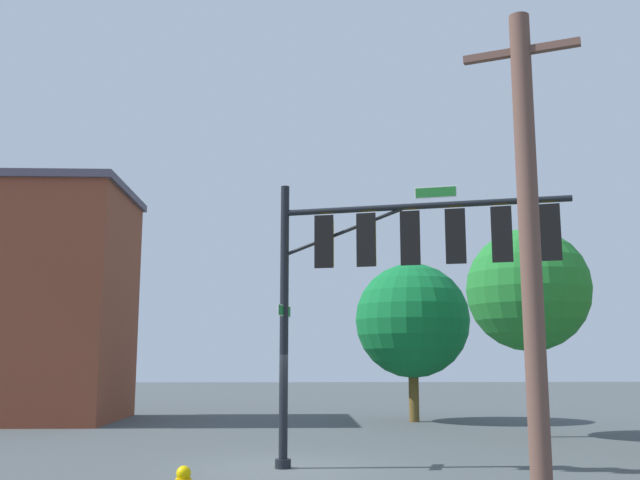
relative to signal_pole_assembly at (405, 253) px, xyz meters
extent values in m
plane|color=#42494B|center=(-2.70, 0.77, -4.75)|extent=(120.00, 120.00, 0.00)
cylinder|color=black|center=(-2.70, 0.77, -1.53)|extent=(0.20, 0.20, 6.45)
cylinder|color=black|center=(-2.70, 0.77, -4.65)|extent=(0.36, 0.36, 0.20)
cylinder|color=black|center=(0.38, -0.14, 1.05)|extent=(6.21, 1.95, 0.14)
cylinder|color=black|center=(-1.31, 0.36, 0.55)|extent=(2.82, 0.90, 1.08)
cube|color=yellow|center=(-1.75, 0.49, 0.30)|extent=(0.40, 0.43, 1.10)
cube|color=black|center=(-1.80, 0.29, 0.30)|extent=(0.44, 0.15, 1.22)
sphere|color=#FF2018|center=(-1.70, 0.68, 0.64)|extent=(0.22, 0.22, 0.22)
cylinder|color=yellow|center=(-1.69, 0.74, 0.69)|extent=(0.26, 0.19, 0.23)
sphere|color=#855607|center=(-1.70, 0.68, 0.30)|extent=(0.22, 0.22, 0.22)
cylinder|color=yellow|center=(-1.69, 0.74, 0.35)|extent=(0.26, 0.19, 0.23)
sphere|color=#0B621E|center=(-1.70, 0.68, -0.04)|extent=(0.22, 0.22, 0.22)
cylinder|color=yellow|center=(-1.69, 0.74, 0.01)|extent=(0.26, 0.19, 0.23)
cube|color=gold|center=(-0.80, 0.21, 0.30)|extent=(0.41, 0.44, 1.10)
cube|color=black|center=(-0.86, 0.02, 0.30)|extent=(0.43, 0.17, 1.22)
sphere|color=#FF2018|center=(-0.74, 0.40, 0.64)|extent=(0.22, 0.22, 0.22)
cylinder|color=gold|center=(-0.73, 0.46, 0.69)|extent=(0.26, 0.20, 0.23)
sphere|color=#855607|center=(-0.74, 0.40, 0.30)|extent=(0.22, 0.22, 0.22)
cylinder|color=gold|center=(-0.73, 0.46, 0.35)|extent=(0.26, 0.20, 0.23)
sphere|color=#0B621E|center=(-0.74, 0.40, -0.04)|extent=(0.22, 0.22, 0.22)
cylinder|color=gold|center=(-0.73, 0.46, 0.01)|extent=(0.26, 0.20, 0.23)
cube|color=gold|center=(0.14, -0.07, 0.30)|extent=(0.41, 0.44, 1.10)
cube|color=black|center=(0.09, -0.26, 0.30)|extent=(0.43, 0.16, 1.22)
sphere|color=#FF2018|center=(0.20, 0.12, 0.64)|extent=(0.22, 0.22, 0.22)
cylinder|color=gold|center=(0.22, 0.18, 0.69)|extent=(0.26, 0.20, 0.23)
sphere|color=#855607|center=(0.20, 0.12, 0.30)|extent=(0.22, 0.22, 0.22)
cylinder|color=gold|center=(0.22, 0.18, 0.35)|extent=(0.26, 0.20, 0.23)
sphere|color=#0B621E|center=(0.20, 0.12, -0.04)|extent=(0.22, 0.22, 0.22)
cylinder|color=gold|center=(0.22, 0.18, 0.01)|extent=(0.26, 0.20, 0.23)
cube|color=#E7B510|center=(1.09, -0.35, 0.30)|extent=(0.41, 0.43, 1.10)
cube|color=black|center=(1.04, -0.54, 0.30)|extent=(0.43, 0.16, 1.22)
sphere|color=#FF2018|center=(1.15, -0.16, 0.64)|extent=(0.22, 0.22, 0.22)
cylinder|color=#E7B510|center=(1.17, -0.10, 0.69)|extent=(0.26, 0.20, 0.23)
sphere|color=#855607|center=(1.15, -0.16, 0.30)|extent=(0.22, 0.22, 0.22)
cylinder|color=#E7B510|center=(1.17, -0.10, 0.35)|extent=(0.26, 0.20, 0.23)
sphere|color=#0B621E|center=(1.15, -0.16, -0.04)|extent=(0.22, 0.22, 0.22)
cylinder|color=#E7B510|center=(1.17, -0.10, 0.01)|extent=(0.26, 0.20, 0.23)
cube|color=yellow|center=(2.04, -0.63, 0.30)|extent=(0.42, 0.44, 1.10)
cube|color=black|center=(1.98, -0.82, 0.30)|extent=(0.43, 0.18, 1.22)
sphere|color=#FF2018|center=(2.11, -0.44, 0.64)|extent=(0.22, 0.22, 0.22)
cylinder|color=yellow|center=(2.13, -0.39, 0.69)|extent=(0.26, 0.21, 0.23)
sphere|color=#855607|center=(2.11, -0.44, 0.30)|extent=(0.22, 0.22, 0.22)
cylinder|color=yellow|center=(2.13, -0.39, 0.35)|extent=(0.26, 0.21, 0.23)
sphere|color=#0B621E|center=(2.11, -0.44, -0.04)|extent=(0.22, 0.22, 0.22)
cylinder|color=yellow|center=(2.13, -0.39, 0.01)|extent=(0.26, 0.21, 0.23)
cube|color=yellow|center=(2.99, -0.91, 0.30)|extent=(0.42, 0.44, 1.10)
cube|color=black|center=(2.93, -1.10, 0.30)|extent=(0.43, 0.17, 1.22)
sphere|color=#FF2018|center=(3.05, -0.72, 0.64)|extent=(0.22, 0.22, 0.22)
cylinder|color=yellow|center=(3.07, -0.66, 0.69)|extent=(0.26, 0.20, 0.23)
sphere|color=#855607|center=(3.05, -0.72, 0.30)|extent=(0.22, 0.22, 0.22)
cylinder|color=yellow|center=(3.07, -0.66, 0.35)|extent=(0.26, 0.20, 0.23)
sphere|color=#0B621E|center=(3.05, -0.72, -0.04)|extent=(0.22, 0.22, 0.22)
cylinder|color=yellow|center=(3.07, -0.66, 0.01)|extent=(0.26, 0.20, 0.23)
cube|color=white|center=(0.69, -0.23, 1.35)|extent=(0.91, 0.28, 0.26)
cube|color=#1D6A27|center=(0.69, -0.23, 1.35)|extent=(0.87, 0.28, 0.22)
cube|color=white|center=(-2.70, 0.77, -1.25)|extent=(0.28, 0.91, 0.26)
cube|color=#12692D|center=(-2.70, 0.77, -1.25)|extent=(0.28, 0.87, 0.22)
cylinder|color=brown|center=(1.09, -5.21, -0.85)|extent=(0.32, 0.32, 7.81)
cube|color=brown|center=(1.09, -5.21, 2.46)|extent=(1.68, 0.88, 0.12)
sphere|color=#E6BC02|center=(-4.10, -4.61, -4.03)|extent=(0.22, 0.22, 0.22)
cylinder|color=#504521|center=(5.08, 6.95, -3.28)|extent=(0.26, 0.26, 2.94)
sphere|color=#1E732A|center=(5.08, 6.95, -0.14)|extent=(3.95, 3.95, 3.95)
cylinder|color=brown|center=(2.22, 12.55, -3.75)|extent=(0.39, 0.39, 2.01)
sphere|color=#10692F|center=(2.22, 12.55, -0.82)|extent=(4.51, 4.51, 4.51)
cube|color=brown|center=(-12.43, 13.26, -0.23)|extent=(6.05, 6.19, 9.03)
cube|color=#4D4654|center=(-12.43, 13.26, 4.43)|extent=(6.35, 6.49, 0.30)
cube|color=#A5B7C6|center=(-11.02, 16.37, 1.01)|extent=(0.90, 0.04, 1.20)
cube|color=#A5B7C6|center=(-14.62, 16.37, -1.70)|extent=(0.90, 0.04, 1.20)
cube|color=#A5B7C6|center=(-10.28, 16.37, -2.37)|extent=(0.90, 0.04, 1.20)
cube|color=#A5B7C6|center=(-10.30, 16.37, -0.55)|extent=(0.90, 0.04, 1.20)
cube|color=#A5B7C6|center=(-12.35, 16.37, -0.78)|extent=(0.90, 0.04, 1.20)
camera|label=1|loc=(-2.46, -15.72, -2.35)|focal=40.01mm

